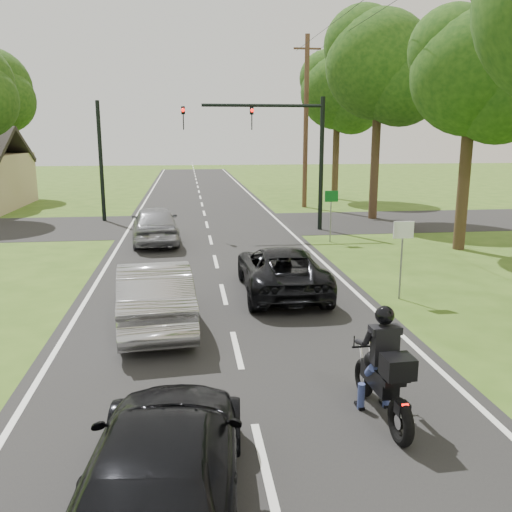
{
  "coord_description": "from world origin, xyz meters",
  "views": [
    {
      "loc": [
        -0.93,
        -10.46,
        4.35
      ],
      "look_at": [
        0.79,
        3.0,
        1.3
      ],
      "focal_mm": 38.0,
      "sensor_mm": 36.0,
      "label": 1
    }
  ],
  "objects_px": {
    "motorcycle_rider": "(384,376)",
    "dark_suv": "(281,269)",
    "silver_sedan": "(154,294)",
    "dark_car_behind": "(163,466)",
    "utility_pole_far": "(306,122)",
    "sign_white": "(403,241)",
    "traffic_signal": "(281,139)",
    "sign_green": "(331,204)",
    "silver_suv": "(155,224)"
  },
  "relations": [
    {
      "from": "silver_sedan",
      "to": "sign_green",
      "type": "xyz_separation_m",
      "value": [
        6.64,
        9.25,
        0.83
      ]
    },
    {
      "from": "dark_car_behind",
      "to": "traffic_signal",
      "type": "distance_m",
      "value": 19.75
    },
    {
      "from": "dark_suv",
      "to": "traffic_signal",
      "type": "xyz_separation_m",
      "value": [
        1.71,
        10.0,
        3.47
      ]
    },
    {
      "from": "silver_suv",
      "to": "dark_car_behind",
      "type": "relative_size",
      "value": 1.02
    },
    {
      "from": "utility_pole_far",
      "to": "sign_green",
      "type": "height_order",
      "value": "utility_pole_far"
    },
    {
      "from": "silver_suv",
      "to": "sign_white",
      "type": "distance_m",
      "value": 11.18
    },
    {
      "from": "motorcycle_rider",
      "to": "sign_green",
      "type": "relative_size",
      "value": 1.01
    },
    {
      "from": "dark_car_behind",
      "to": "motorcycle_rider",
      "type": "bearing_deg",
      "value": -146.1
    },
    {
      "from": "dark_suv",
      "to": "dark_car_behind",
      "type": "relative_size",
      "value": 1.05
    },
    {
      "from": "silver_sedan",
      "to": "utility_pole_far",
      "type": "height_order",
      "value": "utility_pole_far"
    },
    {
      "from": "silver_suv",
      "to": "motorcycle_rider",
      "type": "bearing_deg",
      "value": 101.38
    },
    {
      "from": "utility_pole_far",
      "to": "sign_green",
      "type": "bearing_deg",
      "value": -96.73
    },
    {
      "from": "dark_suv",
      "to": "sign_green",
      "type": "relative_size",
      "value": 2.22
    },
    {
      "from": "sign_green",
      "to": "silver_suv",
      "type": "bearing_deg",
      "value": 174.32
    },
    {
      "from": "utility_pole_far",
      "to": "sign_green",
      "type": "distance_m",
      "value": 11.63
    },
    {
      "from": "silver_suv",
      "to": "sign_white",
      "type": "xyz_separation_m",
      "value": [
        6.95,
        -8.71,
        0.81
      ]
    },
    {
      "from": "sign_white",
      "to": "utility_pole_far",
      "type": "bearing_deg",
      "value": 85.49
    },
    {
      "from": "motorcycle_rider",
      "to": "silver_sedan",
      "type": "height_order",
      "value": "motorcycle_rider"
    },
    {
      "from": "dark_suv",
      "to": "dark_car_behind",
      "type": "bearing_deg",
      "value": 72.74
    },
    {
      "from": "motorcycle_rider",
      "to": "dark_car_behind",
      "type": "height_order",
      "value": "motorcycle_rider"
    },
    {
      "from": "motorcycle_rider",
      "to": "dark_suv",
      "type": "height_order",
      "value": "motorcycle_rider"
    },
    {
      "from": "silver_suv",
      "to": "sign_green",
      "type": "distance_m",
      "value": 7.23
    },
    {
      "from": "traffic_signal",
      "to": "sign_green",
      "type": "height_order",
      "value": "traffic_signal"
    },
    {
      "from": "sign_green",
      "to": "utility_pole_far",
      "type": "bearing_deg",
      "value": 83.27
    },
    {
      "from": "traffic_signal",
      "to": "utility_pole_far",
      "type": "distance_m",
      "value": 8.55
    },
    {
      "from": "dark_suv",
      "to": "traffic_signal",
      "type": "height_order",
      "value": "traffic_signal"
    },
    {
      "from": "traffic_signal",
      "to": "sign_white",
      "type": "relative_size",
      "value": 3.0
    },
    {
      "from": "silver_suv",
      "to": "traffic_signal",
      "type": "relative_size",
      "value": 0.71
    },
    {
      "from": "traffic_signal",
      "to": "sign_white",
      "type": "bearing_deg",
      "value": -82.95
    },
    {
      "from": "silver_sedan",
      "to": "traffic_signal",
      "type": "distance_m",
      "value": 13.7
    },
    {
      "from": "motorcycle_rider",
      "to": "sign_white",
      "type": "height_order",
      "value": "sign_white"
    },
    {
      "from": "motorcycle_rider",
      "to": "utility_pole_far",
      "type": "distance_m",
      "value": 25.79
    },
    {
      "from": "motorcycle_rider",
      "to": "silver_sedan",
      "type": "relative_size",
      "value": 0.47
    },
    {
      "from": "dark_car_behind",
      "to": "sign_green",
      "type": "relative_size",
      "value": 2.11
    },
    {
      "from": "dark_car_behind",
      "to": "utility_pole_far",
      "type": "xyz_separation_m",
      "value": [
        7.49,
        26.88,
        4.42
      ]
    },
    {
      "from": "silver_suv",
      "to": "silver_sedan",
      "type": "bearing_deg",
      "value": 88.25
    },
    {
      "from": "motorcycle_rider",
      "to": "dark_suv",
      "type": "distance_m",
      "value": 7.08
    },
    {
      "from": "dark_car_behind",
      "to": "utility_pole_far",
      "type": "height_order",
      "value": "utility_pole_far"
    },
    {
      "from": "motorcycle_rider",
      "to": "utility_pole_far",
      "type": "xyz_separation_m",
      "value": [
        4.21,
        25.07,
        4.35
      ]
    },
    {
      "from": "dark_car_behind",
      "to": "utility_pole_far",
      "type": "bearing_deg",
      "value": -100.57
    },
    {
      "from": "dark_car_behind",
      "to": "silver_sedan",
      "type": "bearing_deg",
      "value": -81.06
    },
    {
      "from": "dark_car_behind",
      "to": "sign_white",
      "type": "bearing_deg",
      "value": -122.3
    },
    {
      "from": "motorcycle_rider",
      "to": "silver_suv",
      "type": "relative_size",
      "value": 0.47
    },
    {
      "from": "utility_pole_far",
      "to": "sign_white",
      "type": "distance_m",
      "value": 19.39
    },
    {
      "from": "motorcycle_rider",
      "to": "traffic_signal",
      "type": "distance_m",
      "value": 17.46
    },
    {
      "from": "silver_sedan",
      "to": "utility_pole_far",
      "type": "xyz_separation_m",
      "value": [
        7.94,
        20.27,
        4.32
      ]
    },
    {
      "from": "dark_car_behind",
      "to": "dark_suv",
      "type": "bearing_deg",
      "value": -103.16
    },
    {
      "from": "utility_pole_far",
      "to": "traffic_signal",
      "type": "bearing_deg",
      "value": -109.68
    },
    {
      "from": "dark_car_behind",
      "to": "sign_green",
      "type": "xyz_separation_m",
      "value": [
        6.19,
        15.86,
        0.94
      ]
    },
    {
      "from": "dark_suv",
      "to": "sign_green",
      "type": "xyz_separation_m",
      "value": [
        3.28,
        6.98,
        0.93
      ]
    }
  ]
}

